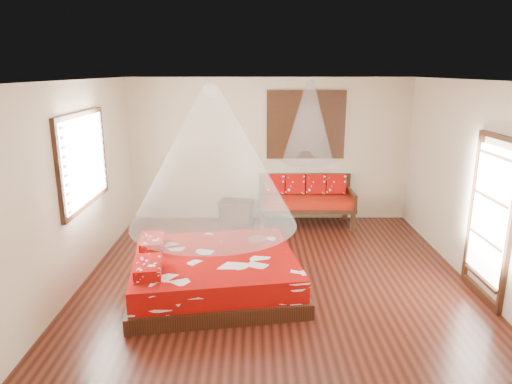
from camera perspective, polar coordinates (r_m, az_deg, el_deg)
The scene contains 10 objects.
room at distance 6.33m, azimuth 2.54°, elevation 1.03°, with size 5.54×5.54×2.84m.
bed at distance 6.35m, azimuth -5.32°, elevation -9.97°, with size 2.52×2.34×0.65m.
daybed at distance 8.91m, azimuth 6.25°, elevation -0.75°, with size 1.81×0.81×0.95m.
storage_chest at distance 9.01m, azimuth -2.46°, elevation -2.46°, with size 0.72×0.59×0.44m.
shutter_panel at distance 8.97m, azimuth 6.26°, elevation 8.34°, with size 1.52×0.06×1.32m.
window_left at distance 6.89m, azimuth -20.70°, elevation 3.77°, with size 0.10×1.74×1.34m.
glazed_door at distance 6.58m, azimuth 27.17°, elevation -3.11°, with size 0.08×1.02×2.16m.
wine_tray at distance 6.73m, azimuth 0.17°, elevation -5.57°, with size 0.29×0.29×0.23m.
mosquito_net_main at distance 5.86m, azimuth -5.49°, elevation 4.35°, with size 2.20×2.20×1.80m, color white.
mosquito_net_daybed at distance 8.50m, azimuth 6.63°, elevation 8.65°, with size 0.97×0.97×1.50m, color white.
Camera 1 is at (-0.31, -6.14, 2.93)m, focal length 32.00 mm.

